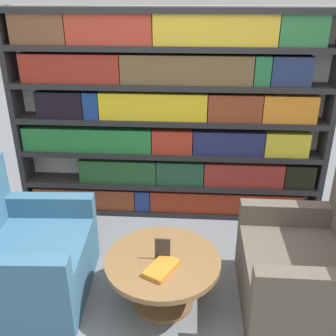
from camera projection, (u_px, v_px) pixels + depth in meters
name	position (u px, v px, depth m)	size (l,w,h in m)	color
ground_plane	(157.00, 316.00, 2.80)	(14.00, 14.00, 0.00)	slate
bookshelf	(171.00, 119.00, 3.70)	(2.95, 0.30, 1.98)	silver
armchair_left	(24.00, 257.00, 2.91)	(0.87, 0.97, 0.97)	#386684
armchair_right	(309.00, 269.00, 2.79)	(0.83, 0.93, 0.97)	brown
coffee_table	(163.00, 271.00, 2.82)	(0.82, 0.82, 0.39)	brown
table_sign	(163.00, 250.00, 2.74)	(0.11, 0.06, 0.17)	black
stray_book	(162.00, 268.00, 2.66)	(0.25, 0.30, 0.03)	orange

